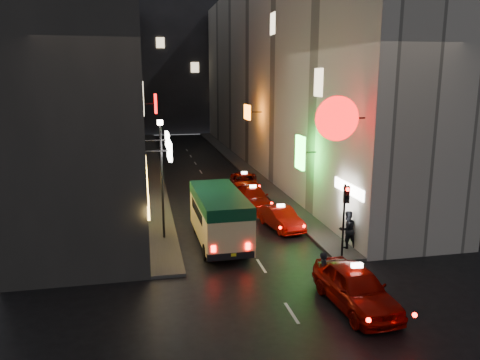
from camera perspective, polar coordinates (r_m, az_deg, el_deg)
building_left at (r=45.11m, az=-15.88°, el=12.57°), size 7.52×52.28×18.00m
building_right at (r=46.88m, az=4.53°, el=12.97°), size 8.40×52.00×18.00m
building_far at (r=77.23m, az=-8.25°, el=14.11°), size 30.00×10.00×22.00m
sidewalk_left at (r=45.80m, az=-10.55°, el=1.59°), size 1.50×52.00×0.15m
sidewalk_right at (r=46.73m, az=-0.07°, el=2.01°), size 1.50×52.00×0.15m
minibus at (r=24.02m, az=-2.55°, el=-3.90°), size 2.36×6.44×2.76m
taxi_near at (r=18.43m, az=13.95°, el=-12.20°), size 2.71×5.88×2.00m
taxi_second at (r=26.88m, az=4.98°, el=-4.39°), size 2.66×4.91×1.65m
taxi_third at (r=31.21m, az=1.58°, el=-1.92°), size 2.11×4.90×1.71m
taxi_far at (r=35.87m, az=0.52°, el=-0.07°), size 2.65×4.93×1.66m
pedestrian_crossing at (r=19.54m, az=10.21°, el=-10.59°), size 0.59×0.70×1.82m
pedestrian_sidewalk at (r=23.92m, az=12.95°, el=-5.60°), size 0.87×0.62×2.14m
traffic_light at (r=22.26m, az=12.74°, el=-2.99°), size 0.26×0.43×3.50m
lamp_post at (r=24.50m, az=-9.52°, el=1.03°), size 0.28×0.28×6.22m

